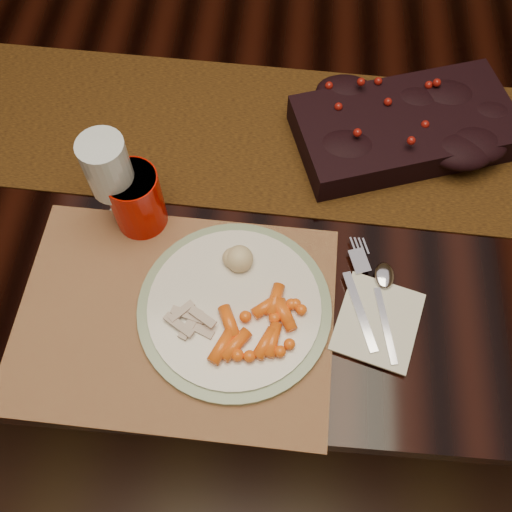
# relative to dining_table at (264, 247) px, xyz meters

# --- Properties ---
(floor) EXTENTS (5.00, 5.00, 0.00)m
(floor) POSITION_rel_dining_table_xyz_m (0.00, 0.00, -0.38)
(floor) COLOR black
(floor) RESTS_ON ground
(dining_table) EXTENTS (1.80, 1.00, 0.75)m
(dining_table) POSITION_rel_dining_table_xyz_m (0.00, 0.00, 0.00)
(dining_table) COLOR black
(dining_table) RESTS_ON floor
(table_runner) EXTENTS (1.60, 0.39, 0.00)m
(table_runner) POSITION_rel_dining_table_xyz_m (-0.05, 0.02, 0.38)
(table_runner) COLOR #3C2310
(table_runner) RESTS_ON dining_table
(centerpiece) EXTENTS (0.41, 0.29, 0.07)m
(centerpiece) POSITION_rel_dining_table_xyz_m (0.23, 0.03, 0.41)
(centerpiece) COLOR black
(centerpiece) RESTS_ON table_runner
(placemat_main) EXTENTS (0.47, 0.35, 0.00)m
(placemat_main) POSITION_rel_dining_table_xyz_m (-0.11, -0.33, 0.38)
(placemat_main) COLOR brown
(placemat_main) RESTS_ON dining_table
(dinner_plate) EXTENTS (0.35, 0.35, 0.02)m
(dinner_plate) POSITION_rel_dining_table_xyz_m (-0.02, -0.32, 0.39)
(dinner_plate) COLOR white
(dinner_plate) RESTS_ON placemat_main
(baby_carrots) EXTENTS (0.14, 0.12, 0.02)m
(baby_carrots) POSITION_rel_dining_table_xyz_m (0.01, -0.34, 0.40)
(baby_carrots) COLOR #FF6215
(baby_carrots) RESTS_ON dinner_plate
(mashed_potatoes) EXTENTS (0.09, 0.08, 0.04)m
(mashed_potatoes) POSITION_rel_dining_table_xyz_m (-0.03, -0.25, 0.41)
(mashed_potatoes) COLOR beige
(mashed_potatoes) RESTS_ON dinner_plate
(turkey_shreds) EXTENTS (0.09, 0.08, 0.02)m
(turkey_shreds) POSITION_rel_dining_table_xyz_m (-0.08, -0.35, 0.40)
(turkey_shreds) COLOR #9F9187
(turkey_shreds) RESTS_ON dinner_plate
(napkin) EXTENTS (0.14, 0.16, 0.00)m
(napkin) POSITION_rel_dining_table_xyz_m (0.19, -0.32, 0.38)
(napkin) COLOR silver
(napkin) RESTS_ON placemat_main
(fork) EXTENTS (0.08, 0.17, 0.00)m
(fork) POSITION_rel_dining_table_xyz_m (0.16, -0.29, 0.39)
(fork) COLOR #B5B1D0
(fork) RESTS_ON napkin
(spoon) EXTENTS (0.06, 0.15, 0.00)m
(spoon) POSITION_rel_dining_table_xyz_m (0.20, -0.30, 0.39)
(spoon) COLOR #B9B9B9
(spoon) RESTS_ON napkin
(red_cup) EXTENTS (0.09, 0.09, 0.11)m
(red_cup) POSITION_rel_dining_table_xyz_m (-0.19, -0.17, 0.43)
(red_cup) COLOR #B60C00
(red_cup) RESTS_ON placemat_main
(wine_glass) EXTENTS (0.08, 0.08, 0.19)m
(wine_glass) POSITION_rel_dining_table_xyz_m (-0.21, -0.17, 0.47)
(wine_glass) COLOR silver
(wine_glass) RESTS_ON dining_table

